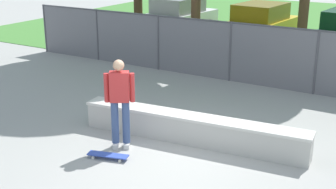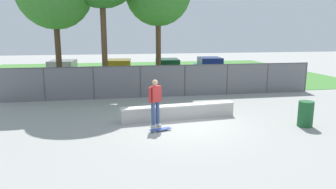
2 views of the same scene
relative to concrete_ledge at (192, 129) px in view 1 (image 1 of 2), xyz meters
name	(u,v)px [view 1 (image 1 of 2)]	position (x,y,z in m)	size (l,w,h in m)	color
ground_plane	(173,160)	(0.08, -0.91, -0.30)	(80.00, 80.00, 0.00)	#9E9E99
concrete_ledge	(192,129)	(0.00, 0.00, 0.00)	(4.88, 0.97, 0.59)	#B7B5AD
skateboarder	(120,100)	(-1.11, -0.94, 0.71)	(0.52, 0.42, 1.82)	beige
skateboard	(108,155)	(-1.01, -1.51, -0.23)	(0.82, 0.41, 0.09)	#334CB2
chainlink_fence	(271,54)	(0.08, 4.54, 0.66)	(17.57, 0.07, 1.77)	#4C4C51
car_white	(176,17)	(-6.00, 9.74, 0.54)	(2.30, 4.35, 1.66)	silver
car_yellow	(259,25)	(-2.18, 9.65, 0.54)	(2.30, 4.35, 1.66)	gold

